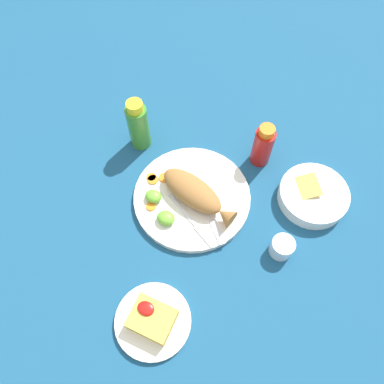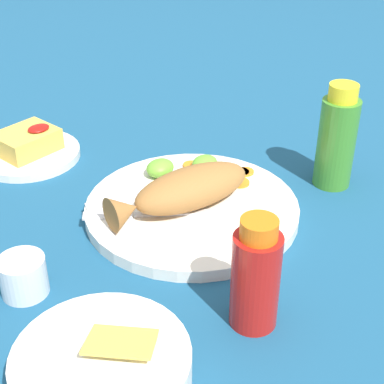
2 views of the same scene
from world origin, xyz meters
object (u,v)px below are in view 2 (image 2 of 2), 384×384
at_px(fork_near, 140,214).
at_px(guacamole_bowl, 102,366).
at_px(fried_fish, 185,190).
at_px(main_plate, 192,209).
at_px(salt_cup, 24,278).
at_px(fork_far, 139,196).
at_px(hot_sauce_bottle_red, 256,276).
at_px(side_plate_fries, 29,154).
at_px(hot_sauce_bottle_green, 337,139).

distance_m(fork_near, guacamole_bowl, 0.28).
bearing_deg(fried_fish, main_plate, 0.00).
relative_size(fried_fish, salt_cup, 4.01).
relative_size(main_plate, fork_far, 1.81).
bearing_deg(main_plate, fork_near, 152.00).
distance_m(fried_fish, guacamole_bowl, 0.31).
distance_m(hot_sauce_bottle_red, side_plate_fries, 0.53).
relative_size(fried_fish, fork_far, 1.34).
height_order(fork_near, hot_sauce_bottle_red, hot_sauce_bottle_red).
bearing_deg(guacamole_bowl, hot_sauce_bottle_red, -20.79).
bearing_deg(fork_far, main_plate, 145.10).
bearing_deg(main_plate, salt_cup, 170.71).
xyz_separation_m(hot_sauce_bottle_red, salt_cup, (-0.14, 0.24, -0.04)).
xyz_separation_m(fork_near, fork_far, (0.03, 0.03, 0.00)).
distance_m(main_plate, fried_fish, 0.04).
xyz_separation_m(hot_sauce_bottle_green, side_plate_fries, (-0.26, 0.43, -0.07)).
bearing_deg(fork_near, hot_sauce_bottle_red, 122.61).
height_order(fork_near, side_plate_fries, fork_near).
distance_m(main_plate, hot_sauce_bottle_red, 0.24).
xyz_separation_m(hot_sauce_bottle_red, side_plate_fries, (0.07, 0.52, -0.06)).
xyz_separation_m(fried_fish, salt_cup, (-0.25, 0.04, -0.02)).
relative_size(fork_near, side_plate_fries, 0.81).
relative_size(main_plate, side_plate_fries, 1.79).
relative_size(fork_near, guacamole_bowl, 0.78).
relative_size(fried_fish, fork_near, 1.63).
xyz_separation_m(side_plate_fries, guacamole_bowl, (-0.24, -0.46, 0.02)).
xyz_separation_m(salt_cup, side_plate_fries, (0.21, 0.28, -0.01)).
bearing_deg(fried_fish, fork_far, 126.96).
bearing_deg(fork_far, fried_fish, 138.21).
bearing_deg(main_plate, fork_far, 117.92).
bearing_deg(main_plate, hot_sauce_bottle_green, -27.36).
xyz_separation_m(fork_near, side_plate_fries, (0.02, 0.29, -0.01)).
bearing_deg(fork_far, guacamole_bowl, 65.73).
bearing_deg(side_plate_fries, hot_sauce_bottle_red, -97.78).
xyz_separation_m(main_plate, side_plate_fries, (-0.05, 0.33, -0.00)).
distance_m(fork_near, hot_sauce_bottle_red, 0.24).
relative_size(fried_fish, hot_sauce_bottle_red, 1.65).
distance_m(fried_fish, hot_sauce_bottle_red, 0.23).
bearing_deg(fork_far, side_plate_fries, -59.94).
relative_size(fork_far, hot_sauce_bottle_green, 1.03).
height_order(fried_fish, fork_far, fried_fish).
xyz_separation_m(salt_cup, guacamole_bowl, (-0.03, -0.17, 0.00)).
height_order(fried_fish, hot_sauce_bottle_red, hot_sauce_bottle_red).
bearing_deg(guacamole_bowl, main_plate, 24.24).
bearing_deg(main_plate, fried_fish, 164.07).
xyz_separation_m(fried_fish, hot_sauce_bottle_green, (0.22, -0.11, 0.03)).
bearing_deg(hot_sauce_bottle_green, main_plate, 152.64).
bearing_deg(fried_fish, guacamole_bowl, -138.39).
relative_size(main_plate, fried_fish, 1.35).
relative_size(hot_sauce_bottle_green, guacamole_bowl, 0.92).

